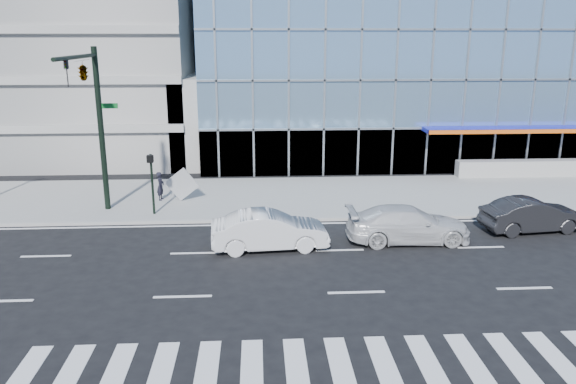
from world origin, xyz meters
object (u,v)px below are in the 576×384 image
dark_sedan (533,215)px  white_suv (408,224)px  traffic_signal (89,92)px  pedestrian (160,186)px  ped_signal_post (152,175)px  white_sedan (270,231)px  tilted_panel (182,184)px

dark_sedan → white_suv: bearing=92.3°
traffic_signal → pedestrian: bearing=49.7°
traffic_signal → ped_signal_post: traffic_signal is taller
white_suv → dark_sedan: (6.00, 0.98, -0.01)m
dark_sedan → pedestrian: 18.49m
white_sedan → dark_sedan: (12.00, 1.55, -0.04)m
traffic_signal → tilted_panel: (3.63, 2.63, -5.10)m
white_sedan → pedestrian: (-5.64, 7.09, 0.11)m
ped_signal_post → tilted_panel: (1.13, 2.26, -1.08)m
white_sedan → dark_sedan: 12.10m
ped_signal_post → dark_sedan: ped_signal_post is taller
dark_sedan → tilted_panel: tilted_panel is taller
ped_signal_post → traffic_signal: bearing=-171.5°
white_sedan → white_suv: bearing=-89.3°
dark_sedan → pedestrian: pedestrian is taller
traffic_signal → tilted_panel: 6.79m
ped_signal_post → tilted_panel: 2.74m
traffic_signal → ped_signal_post: (2.50, 0.37, -4.02)m
white_suv → white_sedan: size_ratio=1.10×
tilted_panel → pedestrian: bearing=165.8°
ped_signal_post → tilted_panel: ped_signal_post is taller
ped_signal_post → white_suv: (11.59, -4.01, -1.37)m
dark_sedan → white_sedan: bearing=90.4°
ped_signal_post → white_suv: size_ratio=0.56×
traffic_signal → white_sedan: size_ratio=1.65×
pedestrian → white_sedan: bearing=-134.1°
tilted_panel → white_suv: bearing=-32.9°
white_sedan → dark_sedan: white_sedan is taller
traffic_signal → dark_sedan: 20.97m
white_sedan → tilted_panel: size_ratio=3.73×
white_sedan → tilted_panel: (-4.46, 6.83, 0.26)m
dark_sedan → tilted_panel: bearing=65.3°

